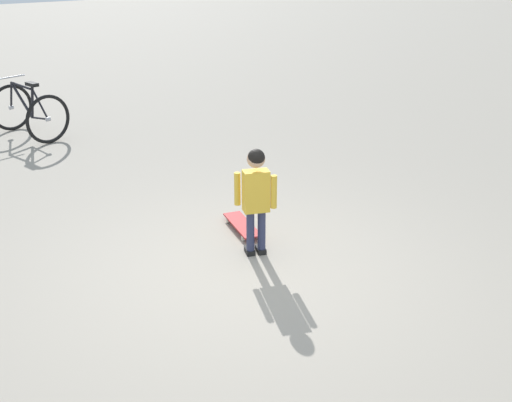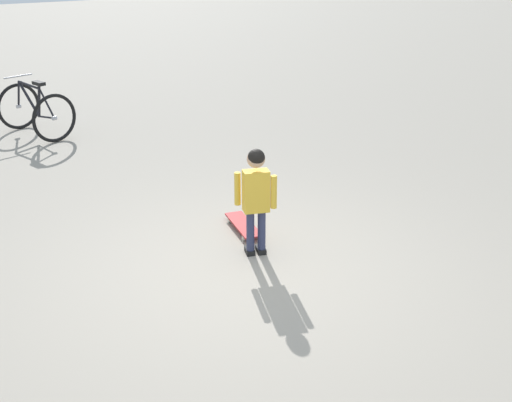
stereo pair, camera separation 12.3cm
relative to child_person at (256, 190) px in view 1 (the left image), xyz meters
name	(u,v)px [view 1 (the left image)]	position (x,y,z in m)	size (l,w,h in m)	color
ground_plane	(243,276)	(-0.34, 0.33, -0.66)	(50.00, 50.00, 0.00)	#9E9384
child_person	(256,190)	(0.00, 0.00, 0.00)	(0.29, 0.32, 1.06)	#2D3351
skateboard	(242,225)	(0.55, -0.15, -0.60)	(0.71, 0.29, 0.07)	#B22D2D
bicycle_mid	(29,112)	(5.15, 0.96, -0.28)	(1.24, 1.01, 0.85)	black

